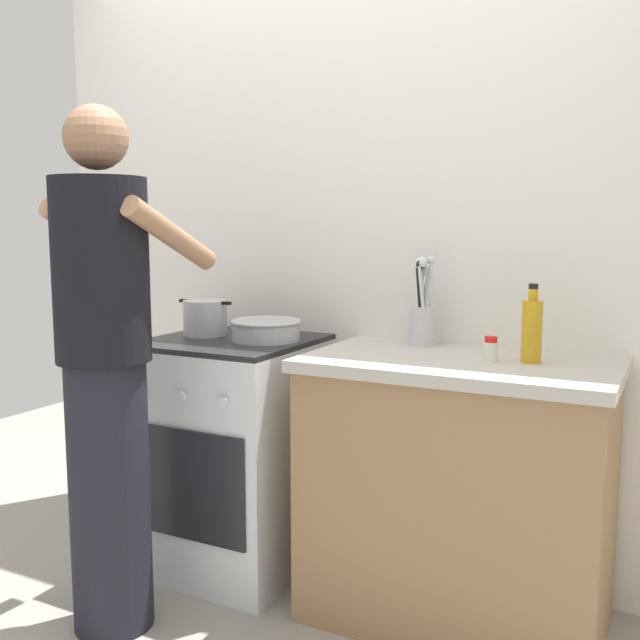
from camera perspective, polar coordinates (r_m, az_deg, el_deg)
The scene contains 10 objects.
ground at distance 2.78m, azimuth -2.20°, elevation -21.17°, with size 6.00×6.00×0.00m, color gray.
back_wall at distance 2.81m, azimuth 6.32°, elevation 5.78°, with size 3.20×0.10×2.50m.
countertop at distance 2.52m, azimuth 10.76°, elevation -13.07°, with size 1.00×0.60×0.90m.
stove_range at distance 2.89m, azimuth -6.94°, elevation -10.36°, with size 0.60×0.62×0.90m.
pot at distance 2.88m, azimuth -9.06°, elevation 0.17°, with size 0.24×0.17×0.14m.
mixing_bowl at distance 2.72m, azimuth -4.30°, elevation -0.71°, with size 0.27×0.27×0.08m.
utensil_crock at distance 2.63m, azimuth 8.14°, elevation 0.28°, with size 0.10×0.10×0.32m.
spice_bottle at distance 2.36m, azimuth 13.34°, elevation -2.27°, with size 0.04×0.04×0.08m.
oil_bottle at distance 2.36m, azimuth 16.39°, elevation -0.73°, with size 0.06×0.06×0.25m.
person at distance 2.42m, azimuth -16.54°, elevation -4.02°, with size 0.41×0.50×1.70m.
Camera 1 is at (1.20, -2.12, 1.33)m, focal length 40.51 mm.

